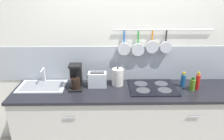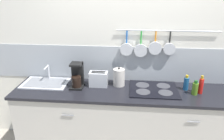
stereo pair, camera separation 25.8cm
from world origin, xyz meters
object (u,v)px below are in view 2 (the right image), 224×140
kettle (119,77)px  bottle_sesame_oil (195,88)px  bottle_cooking_wine (201,86)px  coffee_maker (77,77)px  bottle_hot_sauce (186,83)px  toaster (98,79)px

kettle → bottle_sesame_oil: (0.90, -0.17, -0.03)m
kettle → bottle_sesame_oil: bearing=-10.7°
kettle → bottle_cooking_wine: bearing=-7.9°
coffee_maker → bottle_hot_sauce: bearing=1.3°
coffee_maker → bottle_cooking_wine: coffee_maker is taller
toaster → bottle_hot_sauce: (1.08, -0.02, -0.01)m
coffee_maker → bottle_hot_sauce: size_ratio=1.63×
kettle → bottle_cooking_wine: (0.97, -0.14, -0.01)m
coffee_maker → bottle_sesame_oil: (1.42, -0.08, -0.05)m
toaster → kettle: bearing=8.7°
toaster → bottle_hot_sauce: size_ratio=1.28×
kettle → bottle_hot_sauce: 0.83m
bottle_hot_sauce → bottle_cooking_wine: size_ratio=0.86×
coffee_maker → bottle_sesame_oil: 1.42m
coffee_maker → toaster: (0.26, 0.05, -0.04)m
bottle_sesame_oil → coffee_maker: bearing=176.6°
toaster → kettle: (0.26, 0.04, 0.02)m
bottle_sesame_oil → bottle_cooking_wine: 0.08m
coffee_maker → bottle_hot_sauce: 1.34m
coffee_maker → bottle_hot_sauce: (1.34, 0.03, -0.05)m
toaster → coffee_maker: bearing=-170.1°
bottle_cooking_wine → toaster: bearing=175.5°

